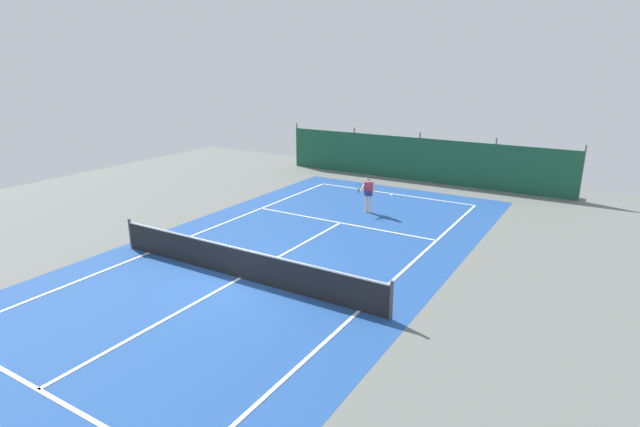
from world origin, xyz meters
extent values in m
plane|color=slate|center=(0.00, 0.00, 0.00)|extent=(36.00, 36.00, 0.00)
cube|color=#1E478C|center=(0.00, 0.00, 0.00)|extent=(11.02, 26.60, 0.01)
cube|color=white|center=(0.00, 11.90, 0.01)|extent=(8.22, 0.10, 0.01)
cube|color=white|center=(-4.11, 0.00, 0.01)|extent=(0.10, 23.80, 0.01)
cube|color=white|center=(4.11, 0.00, 0.01)|extent=(0.10, 23.80, 0.01)
cube|color=white|center=(0.00, 6.40, 0.01)|extent=(8.22, 0.10, 0.01)
cube|color=white|center=(0.00, -6.40, 0.01)|extent=(8.22, 0.10, 0.01)
cube|color=white|center=(0.00, 0.00, 0.01)|extent=(0.10, 12.80, 0.01)
cube|color=white|center=(0.00, 11.75, 0.01)|extent=(0.10, 0.30, 0.01)
cube|color=black|center=(0.00, 0.00, 0.47)|extent=(9.92, 0.03, 0.95)
cube|color=white|center=(0.00, 0.00, 0.97)|extent=(9.92, 0.04, 0.05)
cylinder|color=#47474C|center=(-5.01, 0.00, 0.55)|extent=(0.10, 0.10, 1.10)
cylinder|color=#47474C|center=(5.01, 0.00, 0.55)|extent=(0.10, 0.10, 1.10)
cube|color=#195138|center=(0.00, 15.32, 1.20)|extent=(16.22, 0.06, 2.40)
cylinder|color=#595B60|center=(-8.11, 15.38, 1.35)|extent=(0.08, 0.08, 2.70)
cylinder|color=#595B60|center=(-4.05, 15.38, 1.35)|extent=(0.08, 0.08, 2.70)
cylinder|color=#595B60|center=(0.00, 15.38, 1.35)|extent=(0.08, 0.08, 2.70)
cylinder|color=#595B60|center=(4.05, 15.38, 1.35)|extent=(0.08, 0.08, 2.70)
cylinder|color=#595B60|center=(8.11, 15.38, 1.35)|extent=(0.08, 0.08, 2.70)
cube|color=#234C1E|center=(0.00, 15.92, 0.55)|extent=(14.60, 0.70, 1.10)
cylinder|color=beige|center=(0.41, 8.38, 0.41)|extent=(0.12, 0.12, 0.82)
cylinder|color=beige|center=(0.21, 8.39, 0.41)|extent=(0.12, 0.12, 0.82)
cylinder|color=navy|center=(0.31, 8.38, 0.90)|extent=(0.40, 0.40, 0.22)
cube|color=#D1384C|center=(0.31, 8.38, 1.10)|extent=(0.37, 0.21, 0.56)
sphere|color=beige|center=(0.31, 8.38, 1.53)|extent=(0.22, 0.22, 0.22)
cylinder|color=black|center=(0.31, 8.38, 1.62)|extent=(0.23, 0.23, 0.04)
cylinder|color=beige|center=(0.54, 8.37, 1.13)|extent=(0.09, 0.09, 0.58)
cylinder|color=beige|center=(0.07, 8.27, 1.13)|extent=(0.11, 0.53, 0.41)
cylinder|color=black|center=(0.01, 7.97, 1.02)|extent=(0.04, 0.28, 0.13)
torus|color=teal|center=(0.01, 7.97, 1.24)|extent=(0.31, 0.14, 0.29)
sphere|color=#CCDB33|center=(0.54, 11.52, 0.03)|extent=(0.07, 0.07, 0.07)
sphere|color=#CCDB33|center=(-2.10, 12.07, 0.03)|extent=(0.07, 0.07, 0.07)
camera|label=1|loc=(9.42, -10.85, 6.44)|focal=28.00mm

